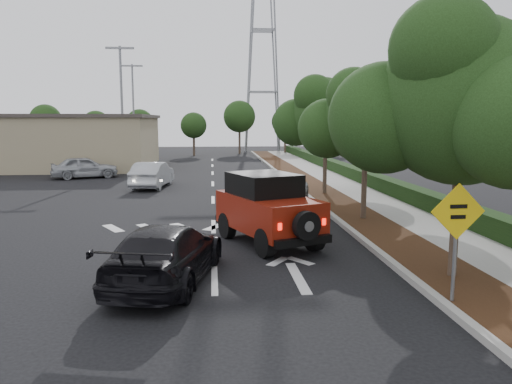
{
  "coord_description": "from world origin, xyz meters",
  "views": [
    {
      "loc": [
        -0.02,
        -11.44,
        3.76
      ],
      "look_at": [
        1.25,
        3.0,
        1.66
      ],
      "focal_mm": 35.0,
      "sensor_mm": 36.0,
      "label": 1
    }
  ],
  "objects": [
    {
      "name": "hedge",
      "position": [
        8.9,
        12.0,
        0.4
      ],
      "size": [
        0.8,
        70.0,
        0.8
      ],
      "primitive_type": "cube",
      "color": "black",
      "rests_on": "ground"
    },
    {
      "name": "silver_sedan_oncoming",
      "position": [
        -3.36,
        16.72,
        0.72
      ],
      "size": [
        2.11,
        4.55,
        1.44
      ],
      "primitive_type": "imported",
      "rotation": [
        0.0,
        0.0,
        3.0
      ],
      "color": "#B0B2B8",
      "rests_on": "ground"
    },
    {
      "name": "street_tree_near",
      "position": [
        5.6,
        -0.5,
        0.0
      ],
      "size": [
        3.8,
        3.8,
        5.92
      ],
      "primitive_type": null,
      "color": "black",
      "rests_on": "ground"
    },
    {
      "name": "light_pole_b",
      "position": [
        -7.5,
        38.0,
        0.0
      ],
      "size": [
        2.0,
        0.22,
        9.0
      ],
      "primitive_type": null,
      "color": "slate",
      "rests_on": "ground"
    },
    {
      "name": "speed_hump_sign",
      "position": [
        4.8,
        -2.14,
        1.67
      ],
      "size": [
        1.13,
        0.11,
        2.41
      ],
      "rotation": [
        0.0,
        0.0,
        0.04
      ],
      "color": "slate",
      "rests_on": "ground"
    },
    {
      "name": "transmission_tower",
      "position": [
        6.0,
        48.0,
        0.0
      ],
      "size": [
        7.0,
        4.0,
        28.0
      ],
      "primitive_type": null,
      "color": "slate",
      "rests_on": "ground"
    },
    {
      "name": "curb",
      "position": [
        4.6,
        12.0,
        0.07
      ],
      "size": [
        0.2,
        70.0,
        0.15
      ],
      "primitive_type": "cube",
      "color": "#9E9B93",
      "rests_on": "ground"
    },
    {
      "name": "street_tree_far",
      "position": [
        5.6,
        13.0,
        0.0
      ],
      "size": [
        3.4,
        3.4,
        5.62
      ],
      "primitive_type": null,
      "color": "black",
      "rests_on": "ground"
    },
    {
      "name": "planting_strip",
      "position": [
        5.6,
        12.0,
        0.06
      ],
      "size": [
        1.8,
        70.0,
        0.12
      ],
      "primitive_type": "cube",
      "color": "black",
      "rests_on": "ground"
    },
    {
      "name": "red_jeep",
      "position": [
        1.59,
        3.53,
        1.09
      ],
      "size": [
        3.17,
        4.38,
        2.14
      ],
      "rotation": [
        0.0,
        0.0,
        0.39
      ],
      "color": "black",
      "rests_on": "ground"
    },
    {
      "name": "light_pole_a",
      "position": [
        -6.5,
        26.0,
        0.0
      ],
      "size": [
        2.0,
        0.22,
        9.0
      ],
      "primitive_type": null,
      "color": "slate",
      "rests_on": "ground"
    },
    {
      "name": "ground",
      "position": [
        0.0,
        0.0,
        0.0
      ],
      "size": [
        120.0,
        120.0,
        0.0
      ],
      "primitive_type": "plane",
      "color": "black",
      "rests_on": "ground"
    },
    {
      "name": "street_tree_mid",
      "position": [
        5.6,
        6.5,
        0.0
      ],
      "size": [
        3.2,
        3.2,
        5.32
      ],
      "primitive_type": null,
      "color": "black",
      "rests_on": "ground"
    },
    {
      "name": "silver_suv_ahead",
      "position": [
        2.48,
        8.82,
        0.72
      ],
      "size": [
        3.92,
        5.71,
        1.45
      ],
      "primitive_type": "imported",
      "rotation": [
        0.0,
        0.0,
        -0.32
      ],
      "color": "#929499",
      "rests_on": "ground"
    },
    {
      "name": "commercial_building",
      "position": [
        -16.0,
        30.0,
        2.0
      ],
      "size": [
        22.0,
        12.0,
        4.0
      ],
      "primitive_type": "cube",
      "color": "gray",
      "rests_on": "ground"
    },
    {
      "name": "sidewalk",
      "position": [
        7.5,
        12.0,
        0.06
      ],
      "size": [
        2.0,
        70.0,
        0.12
      ],
      "primitive_type": "cube",
      "color": "gray",
      "rests_on": "ground"
    },
    {
      "name": "parked_suv",
      "position": [
        -8.3,
        21.73,
        0.71
      ],
      "size": [
        4.5,
        2.98,
        1.42
      ],
      "primitive_type": "imported",
      "rotation": [
        0.0,
        0.0,
        1.91
      ],
      "color": "#A0A3A8",
      "rests_on": "ground"
    },
    {
      "name": "black_suv_oncoming",
      "position": [
        -1.11,
        -0.03,
        0.68
      ],
      "size": [
        2.88,
        5.01,
        1.37
      ],
      "primitive_type": "imported",
      "rotation": [
        0.0,
        0.0,
        2.93
      ],
      "color": "black",
      "rests_on": "ground"
    }
  ]
}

